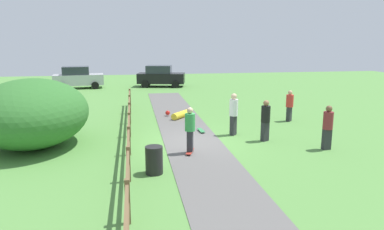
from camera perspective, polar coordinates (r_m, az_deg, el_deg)
name	(u,v)px	position (r m, az deg, el deg)	size (l,w,h in m)	color
ground_plane	(192,142)	(15.04, 0.07, -4.34)	(60.00, 60.00, 0.00)	#568E42
asphalt_path	(192,142)	(15.04, 0.07, -4.30)	(2.40, 28.00, 0.02)	#605E5B
wooden_fence	(129,129)	(14.68, -10.00, -2.24)	(0.12, 18.12, 1.10)	brown
bush_large	(32,113)	(15.57, -24.09, 0.31)	(4.34, 5.21, 2.72)	#33702D
trash_bin	(154,160)	(11.56, -6.05, -7.15)	(0.56, 0.56, 0.90)	black
skater_riding	(190,128)	(13.31, -0.32, -2.07)	(0.48, 0.82, 1.75)	#B23326
skater_fallen	(180,114)	(19.60, -1.89, 0.12)	(1.45, 1.43, 0.36)	yellow
skateboard_loose	(201,130)	(16.62, 1.44, -2.44)	(0.25, 0.81, 0.08)	#338C4C
bystander_black	(265,119)	(15.30, 11.62, -0.57)	(0.51, 0.51, 1.75)	#2D2D33
bystander_maroon	(328,125)	(14.79, 20.80, -1.57)	(0.41, 0.41, 1.74)	#2D2D33
bystander_red	(290,104)	(19.35, 15.27, 1.64)	(0.54, 0.54, 1.63)	#2D2D33
bystander_white	(234,112)	(16.02, 6.64, 0.47)	(0.54, 0.54, 1.89)	#2D2D33
parked_car_black	(161,76)	(32.71, -5.01, 6.19)	(4.46, 2.66, 1.92)	black
parked_car_silver	(78,77)	(32.93, -17.71, 5.71)	(4.37, 2.37, 1.92)	#B7B7BC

